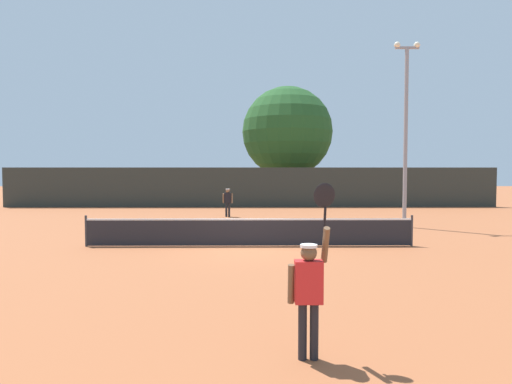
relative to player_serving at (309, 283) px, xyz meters
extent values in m
plane|color=#9E5633|center=(-0.87, 9.11, -1.05)|extent=(120.00, 120.00, 0.00)
cube|color=#232328|center=(-0.87, 9.11, -0.58)|extent=(11.24, 0.03, 0.91)
cube|color=white|center=(-0.87, 9.11, -0.12)|extent=(11.24, 0.04, 0.06)
cylinder|color=#333338|center=(-6.49, 9.11, -0.52)|extent=(0.08, 0.08, 1.07)
cylinder|color=#333338|center=(4.74, 9.11, -0.52)|extent=(0.08, 0.08, 1.07)
cube|color=#2D332D|center=(-0.87, 25.59, 0.37)|extent=(35.51, 0.12, 2.85)
cube|color=red|center=(-0.01, -0.01, 0.03)|extent=(0.38, 0.22, 0.58)
sphere|color=brown|center=(-0.01, -0.01, 0.43)|extent=(0.22, 0.22, 0.22)
cylinder|color=white|center=(-0.01, -0.01, 0.52)|extent=(0.23, 0.23, 0.04)
cylinder|color=black|center=(-0.09, -0.01, -0.66)|extent=(0.12, 0.12, 0.79)
cylinder|color=black|center=(0.07, -0.01, -0.66)|extent=(0.12, 0.12, 0.79)
cylinder|color=brown|center=(-0.25, -0.01, 0.00)|extent=(0.09, 0.17, 0.56)
cylinder|color=brown|center=(0.23, 0.07, 0.52)|extent=(0.09, 0.31, 0.54)
cylinder|color=black|center=(0.23, 0.13, 0.91)|extent=(0.04, 0.11, 0.28)
ellipsoid|color=black|center=(0.23, 0.19, 1.20)|extent=(0.30, 0.13, 0.36)
cube|color=black|center=(-2.17, 18.87, 0.03)|extent=(0.38, 0.22, 0.58)
sphere|color=#8C6647|center=(-2.17, 18.87, 0.42)|extent=(0.22, 0.22, 0.22)
cylinder|color=white|center=(-2.17, 18.87, 0.52)|extent=(0.23, 0.23, 0.04)
cylinder|color=black|center=(-2.25, 18.87, -0.66)|extent=(0.12, 0.12, 0.79)
cylinder|color=black|center=(-2.09, 18.87, -0.66)|extent=(0.12, 0.12, 0.79)
cylinder|color=#8C6647|center=(-2.41, 18.87, 0.00)|extent=(0.09, 0.17, 0.56)
cylinder|color=#8C6647|center=(-1.93, 18.87, 0.00)|extent=(0.09, 0.16, 0.56)
sphere|color=#CCE033|center=(-0.63, 9.92, -1.02)|extent=(0.07, 0.07, 0.07)
cylinder|color=gray|center=(6.27, 14.23, 3.02)|extent=(0.18, 0.18, 8.15)
cube|color=gray|center=(6.27, 14.23, 7.14)|extent=(1.10, 0.10, 0.10)
sphere|color=#F2EDCC|center=(5.82, 14.23, 7.27)|extent=(0.28, 0.28, 0.28)
sphere|color=#F2EDCC|center=(6.72, 14.23, 7.27)|extent=(0.28, 0.28, 0.28)
cylinder|color=brown|center=(2.18, 31.03, 0.47)|extent=(0.56, 0.56, 3.05)
sphere|color=#235123|center=(2.18, 31.03, 4.82)|extent=(7.54, 7.54, 7.54)
cube|color=black|center=(-8.29, 32.26, -0.45)|extent=(2.01, 4.25, 0.90)
cube|color=#2D333D|center=(-8.29, 31.96, 0.32)|extent=(1.76, 2.24, 0.64)
cylinder|color=black|center=(-9.14, 33.66, -0.75)|extent=(0.22, 0.60, 0.60)
cylinder|color=black|center=(-7.44, 33.66, -0.75)|extent=(0.22, 0.60, 0.60)
cylinder|color=black|center=(-9.14, 30.86, -0.75)|extent=(0.22, 0.60, 0.60)
cylinder|color=black|center=(-7.44, 30.86, -0.75)|extent=(0.22, 0.60, 0.60)
cube|color=red|center=(1.22, 33.79, -0.45)|extent=(2.25, 4.35, 0.90)
cube|color=#2D333D|center=(1.22, 33.49, 0.32)|extent=(1.88, 2.34, 0.64)
cylinder|color=black|center=(0.37, 35.19, -0.75)|extent=(0.22, 0.60, 0.60)
cylinder|color=black|center=(2.07, 35.19, -0.75)|extent=(0.22, 0.60, 0.60)
cylinder|color=black|center=(0.37, 32.39, -0.75)|extent=(0.22, 0.60, 0.60)
cylinder|color=black|center=(2.07, 32.39, -0.75)|extent=(0.22, 0.60, 0.60)
camera|label=1|loc=(-0.78, -5.92, 1.54)|focal=30.79mm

